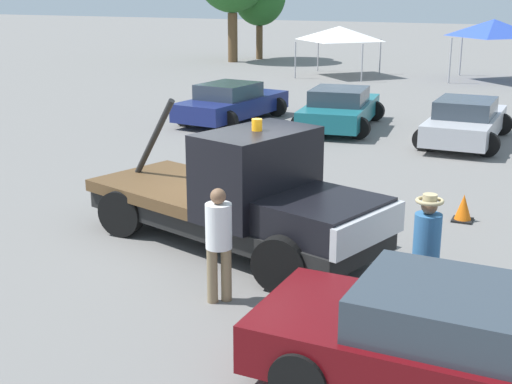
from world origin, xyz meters
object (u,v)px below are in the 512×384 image
at_px(person_near_truck, 427,244).
at_px(tow_truck, 245,199).
at_px(foreground_car, 469,349).
at_px(parked_car_navy, 232,103).
at_px(canopy_tent_white, 339,33).
at_px(traffic_cone, 463,209).
at_px(parked_car_teal, 340,109).
at_px(canopy_tent_blue, 494,28).
at_px(person_at_hood, 219,237).
at_px(parked_car_silver, 466,121).

bearing_deg(person_near_truck, tow_truck, 8.49).
bearing_deg(person_near_truck, foreground_car, 142.49).
bearing_deg(parked_car_navy, canopy_tent_white, 9.44).
relative_size(tow_truck, traffic_cone, 11.21).
distance_m(foreground_car, traffic_cone, 6.67).
bearing_deg(tow_truck, canopy_tent_white, 121.27).
distance_m(parked_car_teal, canopy_tent_white, 14.09).
height_order(canopy_tent_white, canopy_tent_blue, canopy_tent_blue).
relative_size(tow_truck, canopy_tent_white, 1.75).
distance_m(person_at_hood, traffic_cone, 6.04).
bearing_deg(parked_car_teal, canopy_tent_white, 11.26).
bearing_deg(person_near_truck, parked_car_navy, -24.50).
bearing_deg(foreground_car, parked_car_silver, 100.07).
bearing_deg(person_at_hood, canopy_tent_blue, -42.77).
relative_size(tow_truck, person_at_hood, 3.52).
distance_m(parked_car_navy, parked_car_teal, 3.78).
distance_m(tow_truck, parked_car_silver, 10.97).
relative_size(tow_truck, foreground_car, 1.22).
distance_m(person_at_hood, parked_car_navy, 14.58).
height_order(person_at_hood, parked_car_teal, person_at_hood).
bearing_deg(parked_car_silver, person_near_truck, -173.59).
xyz_separation_m(parked_car_navy, canopy_tent_blue, (6.84, 14.88, 1.89)).
relative_size(foreground_car, person_near_truck, 2.85).
relative_size(person_at_hood, parked_car_teal, 0.36).
xyz_separation_m(foreground_car, canopy_tent_blue, (-3.08, 29.32, 1.89)).
bearing_deg(canopy_tent_white, parked_car_teal, -72.21).
bearing_deg(canopy_tent_blue, parked_car_navy, -114.70).
bearing_deg(traffic_cone, canopy_tent_white, 113.68).
xyz_separation_m(person_at_hood, parked_car_teal, (-2.43, 13.55, -0.36)).
relative_size(foreground_car, parked_car_silver, 1.06).
height_order(person_near_truck, canopy_tent_white, canopy_tent_white).
bearing_deg(canopy_tent_blue, person_at_hood, -91.33).
height_order(foreground_car, person_near_truck, person_near_truck).
distance_m(foreground_car, parked_car_navy, 17.52).
height_order(canopy_tent_blue, traffic_cone, canopy_tent_blue).
bearing_deg(parked_car_navy, person_near_truck, -136.52).
xyz_separation_m(foreground_car, person_at_hood, (-3.73, 1.25, 0.36)).
bearing_deg(foreground_car, traffic_cone, 100.32).
bearing_deg(parked_car_navy, traffic_cone, -124.04).
xyz_separation_m(person_near_truck, parked_car_silver, (-1.17, 12.03, -0.40)).
height_order(person_at_hood, parked_car_silver, person_at_hood).
bearing_deg(traffic_cone, person_near_truck, -88.79).
height_order(foreground_car, canopy_tent_blue, canopy_tent_blue).
distance_m(tow_truck, person_near_truck, 3.64).
height_order(parked_car_silver, canopy_tent_white, canopy_tent_white).
bearing_deg(parked_car_navy, person_at_hood, -147.57).
height_order(foreground_car, person_at_hood, person_at_hood).
bearing_deg(tow_truck, person_at_hood, -57.91).
bearing_deg(traffic_cone, tow_truck, -136.04).
xyz_separation_m(parked_car_navy, parked_car_teal, (3.76, 0.36, 0.00)).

